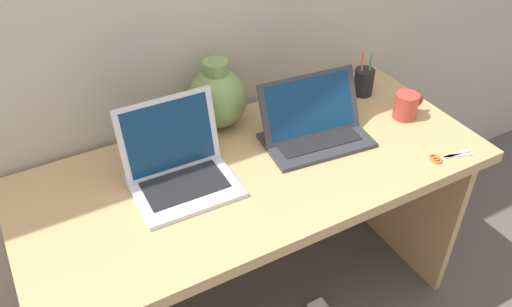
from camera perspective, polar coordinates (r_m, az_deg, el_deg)
desk at (r=1.76m, az=0.00°, el=-5.33°), size 1.49×0.66×0.74m
laptop_left at (r=1.59m, az=-8.51°, el=-0.98°), size 0.31×0.26×0.25m
laptop_right at (r=1.76m, az=6.22°, el=3.19°), size 0.37×0.25×0.20m
green_vase at (r=1.80m, az=-4.22°, el=6.10°), size 0.20×0.20×0.24m
coffee_mug at (r=1.93m, az=15.94°, el=5.00°), size 0.12×0.08×0.09m
pen_cup at (r=2.03m, az=11.55°, el=7.63°), size 0.07×0.07×0.18m
scissors at (r=1.79m, az=19.60°, el=-0.39°), size 0.15×0.07×0.01m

